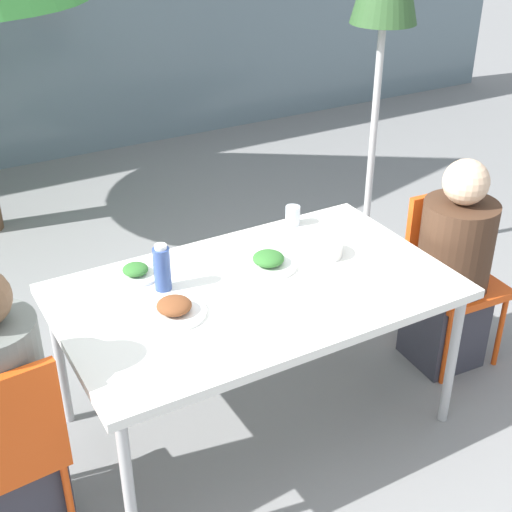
# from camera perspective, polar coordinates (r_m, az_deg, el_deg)

# --- Properties ---
(ground_plane) EXTENTS (24.00, 24.00, 0.00)m
(ground_plane) POSITION_cam_1_polar(r_m,az_deg,el_deg) (3.43, -0.00, -12.90)
(ground_plane) COLOR gray
(dining_table) EXTENTS (1.64, 0.98, 0.73)m
(dining_table) POSITION_cam_1_polar(r_m,az_deg,el_deg) (3.01, -0.00, -3.28)
(dining_table) COLOR white
(dining_table) RESTS_ON ground
(chair_left) EXTENTS (0.43, 0.43, 0.87)m
(chair_left) POSITION_cam_1_polar(r_m,az_deg,el_deg) (2.72, -19.64, -14.11)
(chair_left) COLOR #E54C14
(chair_left) RESTS_ON ground
(person_left) EXTENTS (0.32, 0.32, 1.16)m
(person_left) POSITION_cam_1_polar(r_m,az_deg,el_deg) (2.76, -19.26, -12.18)
(person_left) COLOR #383842
(person_left) RESTS_ON ground
(chair_right) EXTENTS (0.42, 0.42, 0.87)m
(chair_right) POSITION_cam_1_polar(r_m,az_deg,el_deg) (3.71, 15.19, -0.65)
(chair_right) COLOR #E54C14
(chair_right) RESTS_ON ground
(person_right) EXTENTS (0.36, 0.36, 1.11)m
(person_right) POSITION_cam_1_polar(r_m,az_deg,el_deg) (3.63, 15.40, -1.30)
(person_right) COLOR #383842
(person_right) RESTS_ON ground
(plate_0) EXTENTS (0.20, 0.20, 0.06)m
(plate_0) POSITION_cam_1_polar(r_m,az_deg,el_deg) (3.09, -9.60, -1.29)
(plate_0) COLOR white
(plate_0) RESTS_ON dining_table
(plate_1) EXTENTS (0.25, 0.25, 0.07)m
(plate_1) POSITION_cam_1_polar(r_m,az_deg,el_deg) (2.82, -6.55, -4.22)
(plate_1) COLOR white
(plate_1) RESTS_ON dining_table
(plate_2) EXTENTS (0.25, 0.25, 0.07)m
(plate_2) POSITION_cam_1_polar(r_m,az_deg,el_deg) (3.12, 1.00, -0.44)
(plate_2) COLOR white
(plate_2) RESTS_ON dining_table
(bottle) EXTENTS (0.07, 0.07, 0.21)m
(bottle) POSITION_cam_1_polar(r_m,az_deg,el_deg) (2.95, -7.52, -0.96)
(bottle) COLOR #334C8E
(bottle) RESTS_ON dining_table
(drinking_cup) EXTENTS (0.07, 0.07, 0.10)m
(drinking_cup) POSITION_cam_1_polar(r_m,az_deg,el_deg) (3.48, 2.95, 3.25)
(drinking_cup) COLOR silver
(drinking_cup) RESTS_ON dining_table
(salad_bowl) EXTENTS (0.17, 0.17, 0.06)m
(salad_bowl) POSITION_cam_1_polar(r_m,az_deg,el_deg) (3.22, 5.46, 0.56)
(salad_bowl) COLOR white
(salad_bowl) RESTS_ON dining_table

